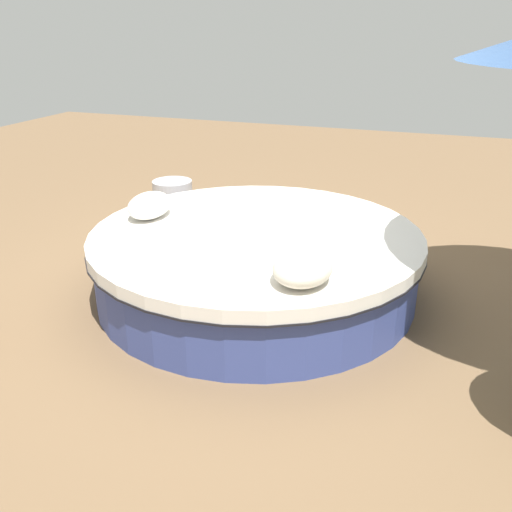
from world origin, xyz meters
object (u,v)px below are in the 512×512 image
Objects in this scene: throw_pillow_0 at (149,205)px; round_bed at (256,261)px; throw_pillow_1 at (303,268)px; side_table at (173,199)px.

round_bed is at bearing 89.09° from throw_pillow_0.
side_table is at bearing -136.57° from throw_pillow_1.
round_bed is 1.06m from throw_pillow_0.
throw_pillow_1 is 3.22m from side_table.
round_bed reaches higher than side_table.
throw_pillow_1 is (0.80, 0.61, 0.37)m from round_bed.
throw_pillow_0 is at bearing -116.90° from throw_pillow_1.
round_bed is 2.19m from side_table.
throw_pillow_0 is at bearing -90.91° from round_bed.
round_bed is 1.07m from throw_pillow_1.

